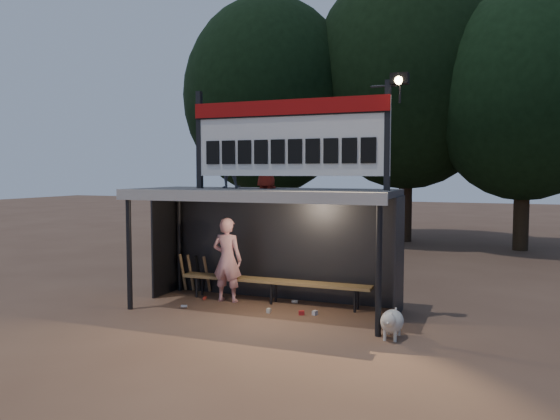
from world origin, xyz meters
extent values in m
plane|color=brown|center=(0.00, 0.00, 0.00)|extent=(80.00, 80.00, 0.00)
imported|color=white|center=(-0.93, 0.35, 0.86)|extent=(0.64, 0.42, 1.72)
imported|color=gray|center=(-0.85, 0.27, 2.81)|extent=(0.57, 0.50, 0.98)
imported|color=#A62719|center=(-0.06, 0.35, 2.82)|extent=(0.55, 0.42, 0.99)
cube|color=#38383B|center=(0.00, 0.00, 2.26)|extent=(5.00, 2.00, 0.12)
cube|color=beige|center=(0.00, -1.02, 2.22)|extent=(5.10, 0.06, 0.20)
cylinder|color=black|center=(-2.40, -0.90, 1.10)|extent=(0.10, 0.10, 2.20)
cylinder|color=black|center=(2.40, -0.90, 1.10)|extent=(0.10, 0.10, 2.20)
cylinder|color=black|center=(-2.40, 0.90, 1.10)|extent=(0.10, 0.10, 2.20)
cylinder|color=black|center=(2.40, 0.90, 1.10)|extent=(0.10, 0.10, 2.20)
cube|color=black|center=(0.00, 1.00, 1.10)|extent=(5.00, 0.04, 2.20)
cube|color=black|center=(-2.50, 0.50, 1.10)|extent=(0.04, 1.00, 2.20)
cube|color=black|center=(2.50, 0.50, 1.10)|extent=(0.04, 1.00, 2.20)
cylinder|color=black|center=(0.00, 1.00, 2.15)|extent=(5.00, 0.06, 0.06)
cube|color=black|center=(-1.35, 0.00, 3.27)|extent=(0.10, 0.10, 1.90)
cube|color=black|center=(2.35, 0.00, 3.27)|extent=(0.10, 0.10, 1.90)
cube|color=white|center=(0.50, 0.00, 3.27)|extent=(3.80, 0.08, 1.40)
cube|color=#A00C0B|center=(0.50, -0.05, 3.83)|extent=(3.80, 0.04, 0.28)
cube|color=black|center=(0.50, -0.06, 3.68)|extent=(3.80, 0.02, 0.03)
cube|color=black|center=(-1.03, -0.05, 3.02)|extent=(0.27, 0.03, 0.45)
cube|color=black|center=(-0.69, -0.05, 3.02)|extent=(0.27, 0.03, 0.45)
cube|color=black|center=(-0.35, -0.05, 3.02)|extent=(0.27, 0.03, 0.45)
cube|color=black|center=(-0.01, -0.05, 3.02)|extent=(0.27, 0.03, 0.45)
cube|color=black|center=(0.33, -0.05, 3.02)|extent=(0.27, 0.03, 0.45)
cube|color=black|center=(0.67, -0.05, 3.02)|extent=(0.27, 0.03, 0.45)
cube|color=black|center=(1.01, -0.05, 3.02)|extent=(0.27, 0.03, 0.45)
cube|color=black|center=(1.35, -0.05, 3.02)|extent=(0.27, 0.03, 0.45)
cube|color=black|center=(1.69, -0.05, 3.02)|extent=(0.27, 0.03, 0.45)
cube|color=black|center=(2.03, -0.05, 3.02)|extent=(0.27, 0.03, 0.45)
cylinder|color=black|center=(2.30, 0.00, 4.12)|extent=(0.50, 0.04, 0.04)
cylinder|color=black|center=(2.55, 0.00, 3.97)|extent=(0.04, 0.04, 0.30)
cube|color=black|center=(2.55, -0.05, 4.22)|extent=(0.30, 0.22, 0.18)
sphere|color=#FFD88C|center=(2.55, -0.14, 4.18)|extent=(0.14, 0.14, 0.14)
cube|color=#977847|center=(0.00, 0.55, 0.45)|extent=(4.00, 0.35, 0.06)
cylinder|color=black|center=(-1.70, 0.43, 0.23)|extent=(0.05, 0.05, 0.45)
cylinder|color=black|center=(-1.70, 0.67, 0.23)|extent=(0.05, 0.05, 0.45)
cylinder|color=black|center=(0.00, 0.43, 0.23)|extent=(0.05, 0.05, 0.45)
cylinder|color=black|center=(0.00, 0.67, 0.23)|extent=(0.05, 0.05, 0.45)
cylinder|color=black|center=(1.70, 0.43, 0.23)|extent=(0.05, 0.05, 0.45)
cylinder|color=black|center=(1.70, 0.67, 0.23)|extent=(0.05, 0.05, 0.45)
cylinder|color=#302015|center=(-4.00, 10.00, 1.87)|extent=(0.50, 0.50, 3.74)
ellipsoid|color=black|center=(-4.00, 10.00, 5.53)|extent=(6.46, 6.46, 7.48)
cylinder|color=#322116|center=(1.00, 11.50, 2.09)|extent=(0.50, 0.50, 4.18)
ellipsoid|color=black|center=(1.00, 11.50, 6.18)|extent=(7.22, 7.22, 8.36)
cylinder|color=#312316|center=(5.00, 10.50, 1.76)|extent=(0.50, 0.50, 3.52)
ellipsoid|color=black|center=(5.00, 10.50, 5.20)|extent=(6.08, 6.08, 7.04)
ellipsoid|color=beige|center=(2.63, -0.91, 0.27)|extent=(0.36, 0.58, 0.36)
sphere|color=silver|center=(2.63, -1.19, 0.36)|extent=(0.22, 0.22, 0.22)
cone|color=beige|center=(2.63, -1.29, 0.34)|extent=(0.10, 0.10, 0.10)
cone|color=silver|center=(2.58, -1.21, 0.46)|extent=(0.06, 0.06, 0.07)
cone|color=beige|center=(2.68, -1.21, 0.46)|extent=(0.06, 0.06, 0.07)
cylinder|color=beige|center=(2.55, -1.09, 0.09)|extent=(0.05, 0.05, 0.18)
cylinder|color=beige|center=(2.71, -1.09, 0.09)|extent=(0.05, 0.05, 0.18)
cylinder|color=beige|center=(2.55, -0.73, 0.09)|extent=(0.05, 0.05, 0.18)
cylinder|color=beige|center=(2.71, -0.73, 0.09)|extent=(0.05, 0.05, 0.18)
cylinder|color=silver|center=(2.63, -0.61, 0.34)|extent=(0.04, 0.16, 0.14)
cylinder|color=#A17A4B|center=(-2.27, 0.82, 0.43)|extent=(0.08, 0.27, 0.84)
cylinder|color=#997247|center=(-2.07, 0.82, 0.43)|extent=(0.07, 0.30, 0.83)
cylinder|color=black|center=(-1.87, 0.82, 0.43)|extent=(0.07, 0.33, 0.83)
cylinder|color=#9D7249|center=(-1.67, 0.82, 0.43)|extent=(0.09, 0.35, 0.82)
cube|color=red|center=(0.83, -0.12, 0.04)|extent=(0.12, 0.11, 0.08)
cylinder|color=silver|center=(-1.46, -0.47, 0.04)|extent=(0.14, 0.11, 0.07)
cube|color=beige|center=(0.20, -0.18, 0.04)|extent=(0.08, 0.10, 0.08)
cylinder|color=#B02B1E|center=(-1.44, 0.30, 0.04)|extent=(0.10, 0.13, 0.07)
cube|color=silver|center=(1.06, -0.02, 0.04)|extent=(0.10, 0.12, 0.08)
cylinder|color=beige|center=(0.41, 0.68, 0.04)|extent=(0.12, 0.08, 0.07)
camera|label=1|loc=(4.05, -9.51, 2.64)|focal=35.00mm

